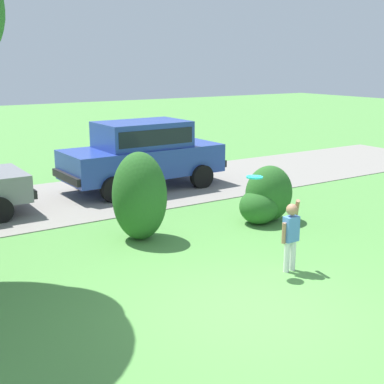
# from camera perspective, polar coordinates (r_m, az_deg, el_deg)

# --- Properties ---
(ground_plane) EXTENTS (80.00, 80.00, 0.00)m
(ground_plane) POSITION_cam_1_polar(r_m,az_deg,el_deg) (8.05, 6.77, -12.40)
(ground_plane) COLOR #518E42
(driveway_strip) EXTENTS (28.00, 4.40, 0.02)m
(driveway_strip) POSITION_cam_1_polar(r_m,az_deg,el_deg) (14.32, -12.88, -0.79)
(driveway_strip) COLOR gray
(driveway_strip) RESTS_ON ground
(shrub_near_tree) EXTENTS (1.11, 1.13, 1.81)m
(shrub_near_tree) POSITION_cam_1_polar(r_m,az_deg,el_deg) (10.74, -5.66, -0.45)
(shrub_near_tree) COLOR #286023
(shrub_near_tree) RESTS_ON ground
(shrub_centre_left) EXTENTS (1.35, 0.96, 1.28)m
(shrub_centre_left) POSITION_cam_1_polar(r_m,az_deg,el_deg) (12.07, 7.95, -0.58)
(shrub_centre_left) COLOR #286023
(shrub_centre_left) RESTS_ON ground
(parked_suv) EXTENTS (4.74, 2.17, 1.92)m
(parked_suv) POSITION_cam_1_polar(r_m,az_deg,el_deg) (15.11, -5.34, 4.39)
(parked_suv) COLOR #28429E
(parked_suv) RESTS_ON ground
(child_thrower) EXTENTS (0.46, 0.27, 1.29)m
(child_thrower) POSITION_cam_1_polar(r_m,az_deg,el_deg) (9.24, 10.59, -4.22)
(child_thrower) COLOR white
(child_thrower) RESTS_ON ground
(frisbee) EXTENTS (0.28, 0.28, 0.04)m
(frisbee) POSITION_cam_1_polar(r_m,az_deg,el_deg) (8.89, 6.75, 1.61)
(frisbee) COLOR #1EB7B2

